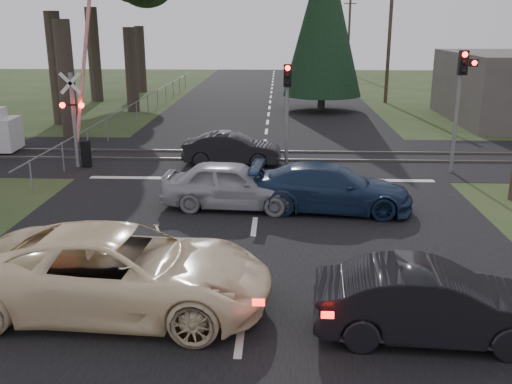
# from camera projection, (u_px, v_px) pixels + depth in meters

# --- Properties ---
(ground) EXTENTS (120.00, 120.00, 0.00)m
(ground) POSITION_uv_depth(u_px,v_px,m) (249.00, 270.00, 13.65)
(ground) COLOR #273E1C
(ground) RESTS_ON ground
(road) EXTENTS (14.00, 100.00, 0.01)m
(road) POSITION_uv_depth(u_px,v_px,m) (262.00, 168.00, 23.23)
(road) COLOR black
(road) RESTS_ON ground
(rail_corridor) EXTENTS (120.00, 8.00, 0.01)m
(rail_corridor) POSITION_uv_depth(u_px,v_px,m) (263.00, 156.00, 25.14)
(rail_corridor) COLOR black
(rail_corridor) RESTS_ON ground
(stop_line) EXTENTS (13.00, 0.35, 0.00)m
(stop_line) POSITION_uv_depth(u_px,v_px,m) (260.00, 179.00, 21.50)
(stop_line) COLOR silver
(stop_line) RESTS_ON ground
(rail_near) EXTENTS (120.00, 0.12, 0.10)m
(rail_near) POSITION_uv_depth(u_px,v_px,m) (263.00, 160.00, 24.36)
(rail_near) COLOR #59544C
(rail_near) RESTS_ON ground
(rail_far) EXTENTS (120.00, 0.12, 0.10)m
(rail_far) POSITION_uv_depth(u_px,v_px,m) (264.00, 152.00, 25.90)
(rail_far) COLOR #59544C
(rail_far) RESTS_ON ground
(crossing_signal) EXTENTS (1.62, 0.38, 6.96)m
(crossing_signal) POSITION_uv_depth(u_px,v_px,m) (80.00, 117.00, 22.72)
(crossing_signal) COLOR slate
(crossing_signal) RESTS_ON ground
(traffic_signal_right) EXTENTS (0.68, 0.48, 4.70)m
(traffic_signal_right) POSITION_uv_depth(u_px,v_px,m) (461.00, 88.00, 21.48)
(traffic_signal_right) COLOR slate
(traffic_signal_right) RESTS_ON ground
(traffic_signal_center) EXTENTS (0.32, 0.48, 4.10)m
(traffic_signal_center) POSITION_uv_depth(u_px,v_px,m) (287.00, 97.00, 23.04)
(traffic_signal_center) COLOR slate
(traffic_signal_center) RESTS_ON ground
(utility_pole_mid) EXTENTS (1.80, 0.26, 9.00)m
(utility_pole_mid) POSITION_uv_depth(u_px,v_px,m) (389.00, 36.00, 40.69)
(utility_pole_mid) COLOR #4C3D2D
(utility_pole_mid) RESTS_ON ground
(utility_pole_far) EXTENTS (1.80, 0.26, 9.00)m
(utility_pole_far) POSITION_uv_depth(u_px,v_px,m) (349.00, 31.00, 64.63)
(utility_pole_far) COLOR #4C3D2D
(utility_pole_far) RESTS_ON ground
(conifer_tree) EXTENTS (5.20, 5.20, 11.00)m
(conifer_tree) POSITION_uv_depth(u_px,v_px,m) (324.00, 17.00, 36.70)
(conifer_tree) COLOR #473D33
(conifer_tree) RESTS_ON ground
(fence_left) EXTENTS (0.10, 36.00, 1.20)m
(fence_left) POSITION_uv_depth(u_px,v_px,m) (143.00, 117.00, 35.50)
(fence_left) COLOR slate
(fence_left) RESTS_ON ground
(cream_coupe) EXTENTS (6.33, 3.20, 1.71)m
(cream_coupe) POSITION_uv_depth(u_px,v_px,m) (120.00, 271.00, 11.54)
(cream_coupe) COLOR beige
(cream_coupe) RESTS_ON ground
(dark_hatchback) EXTENTS (4.42, 1.78, 1.43)m
(dark_hatchback) POSITION_uv_depth(u_px,v_px,m) (432.00, 303.00, 10.52)
(dark_hatchback) COLOR black
(dark_hatchback) RESTS_ON ground
(silver_car) EXTENTS (4.52, 2.09, 1.50)m
(silver_car) POSITION_uv_depth(u_px,v_px,m) (232.00, 185.00, 18.04)
(silver_car) COLOR #A0A1A8
(silver_car) RESTS_ON ground
(blue_sedan) EXTENTS (5.20, 2.53, 1.46)m
(blue_sedan) POSITION_uv_depth(u_px,v_px,m) (331.00, 188.00, 17.79)
(blue_sedan) COLOR #172947
(blue_sedan) RESTS_ON ground
(dark_car_far) EXTENTS (4.07, 1.58, 1.32)m
(dark_car_far) POSITION_uv_depth(u_px,v_px,m) (232.00, 149.00, 23.54)
(dark_car_far) COLOR black
(dark_car_far) RESTS_ON ground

